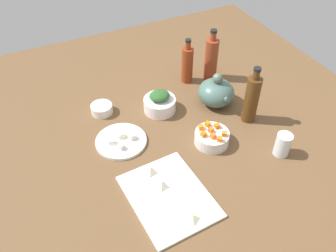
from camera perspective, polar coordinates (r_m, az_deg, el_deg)
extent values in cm
cube|color=brown|center=(147.84, 0.00, -1.86)|extent=(190.00, 190.00, 3.00)
cube|color=white|center=(125.81, 0.11, -11.16)|extent=(34.43, 27.54, 1.00)
cylinder|color=white|center=(144.62, -7.49, -2.40)|extent=(20.57, 20.57, 1.20)
cylinder|color=white|center=(156.80, -1.33, 3.42)|extent=(14.05, 14.05, 6.11)
cylinder|color=white|center=(142.92, 7.00, -1.88)|extent=(13.78, 13.78, 5.23)
cylinder|color=white|center=(158.82, -10.53, 2.69)|extent=(9.36, 9.36, 4.01)
ellipsoid|color=#4B6B62|center=(160.43, 7.68, 5.30)|extent=(16.36, 16.06, 11.70)
sphere|color=#576958|center=(155.95, 7.94, 7.55)|extent=(4.58, 4.58, 4.58)
cylinder|color=#4B6B62|center=(155.08, 9.07, 4.32)|extent=(5.38, 2.00, 3.93)
cylinder|color=#943A1E|center=(174.45, 6.89, 10.49)|extent=(6.20, 6.20, 20.51)
cylinder|color=#943A1E|center=(168.36, 7.24, 14.01)|extent=(2.79, 2.79, 3.93)
cylinder|color=black|center=(167.17, 7.32, 14.78)|extent=(3.10, 3.10, 1.20)
cylinder|color=maroon|center=(171.93, 3.09, 9.65)|extent=(5.41, 5.41, 17.60)
cylinder|color=maroon|center=(166.42, 3.22, 12.72)|extent=(2.44, 2.44, 3.64)
cylinder|color=black|center=(165.24, 3.26, 13.45)|extent=(2.71, 2.71, 1.20)
cylinder|color=#533214|center=(151.49, 13.16, 4.09)|extent=(5.93, 5.93, 20.88)
cylinder|color=#533214|center=(144.36, 13.93, 7.94)|extent=(2.67, 2.67, 3.90)
cylinder|color=black|center=(142.98, 14.10, 8.78)|extent=(2.96, 2.96, 1.20)
cylinder|color=white|center=(143.00, 17.84, -2.83)|extent=(5.99, 5.99, 9.59)
cube|color=orange|center=(141.72, 5.29, -0.21)|extent=(2.13, 2.13, 1.80)
cube|color=orange|center=(143.07, 7.83, 0.01)|extent=(1.89, 1.89, 1.80)
cube|color=orange|center=(140.07, 8.96, -1.26)|extent=(2.49, 2.49, 1.80)
cube|color=orange|center=(138.93, 5.67, -1.32)|extent=(2.13, 2.13, 1.80)
cube|color=orange|center=(138.60, 7.17, -1.60)|extent=(2.18, 2.18, 1.80)
cube|color=orange|center=(143.40, 6.33, 0.30)|extent=(2.33, 2.33, 1.80)
cube|color=orange|center=(140.96, 6.85, -0.65)|extent=(2.32, 2.32, 1.80)
cube|color=orange|center=(137.73, 8.26, -2.09)|extent=(2.53, 2.53, 1.80)
ellipsoid|color=#2D5E2B|center=(153.71, -1.36, 4.86)|extent=(8.45, 9.48, 3.86)
cube|color=white|center=(140.20, -7.58, -3.22)|extent=(3.06, 3.06, 2.20)
cube|color=#FBECCD|center=(144.61, -7.53, -1.47)|extent=(2.21, 2.21, 2.20)
cube|color=silver|center=(142.52, -8.95, -2.47)|extent=(2.91, 2.91, 2.20)
cube|color=white|center=(143.50, -5.75, -1.70)|extent=(2.57, 2.57, 2.20)
pyramid|color=beige|center=(130.76, -2.79, -7.04)|extent=(5.45, 5.61, 2.93)
pyramid|color=beige|center=(126.54, -0.92, -9.29)|extent=(5.40, 5.54, 2.84)
pyramid|color=beige|center=(119.42, 3.92, -14.36)|extent=(5.45, 5.23, 2.03)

